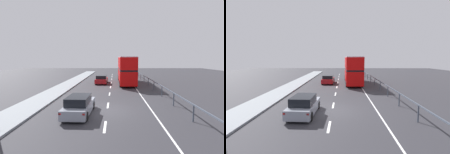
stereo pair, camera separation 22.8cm
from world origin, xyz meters
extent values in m
cube|color=#2E2E33|center=(0.00, 0.00, -0.05)|extent=(74.36, 120.00, 0.10)
cube|color=gray|center=(-6.72, 0.00, 0.07)|extent=(2.79, 80.00, 0.14)
cube|color=silver|center=(0.00, -3.35, 0.00)|extent=(0.16, 1.86, 0.01)
cube|color=silver|center=(0.00, 1.51, 0.00)|extent=(0.16, 1.86, 0.01)
cube|color=silver|center=(0.00, 6.37, 0.00)|extent=(0.16, 1.86, 0.01)
cube|color=silver|center=(0.00, 11.23, 0.00)|extent=(0.16, 1.86, 0.01)
cube|color=silver|center=(0.00, 16.08, 0.00)|extent=(0.16, 1.86, 0.01)
cube|color=silver|center=(0.00, 20.94, 0.00)|extent=(0.16, 1.86, 0.01)
cube|color=silver|center=(0.00, 25.80, 0.00)|extent=(0.16, 1.86, 0.01)
cube|color=silver|center=(0.00, 30.66, 0.00)|extent=(0.16, 1.86, 0.01)
cube|color=silver|center=(3.57, 9.00, 0.00)|extent=(0.12, 46.00, 0.01)
cube|color=#434C5A|center=(5.76, 9.00, 1.15)|extent=(0.08, 42.00, 0.08)
cylinder|color=#434C5A|center=(5.76, -2.45, 0.57)|extent=(0.10, 0.10, 1.15)
cylinder|color=#434C5A|center=(5.76, 1.36, 0.57)|extent=(0.10, 0.10, 1.15)
cylinder|color=#434C5A|center=(5.76, 5.18, 0.57)|extent=(0.10, 0.10, 1.15)
cylinder|color=#434C5A|center=(5.76, 9.00, 0.57)|extent=(0.10, 0.10, 1.15)
cylinder|color=#434C5A|center=(5.76, 12.82, 0.57)|extent=(0.10, 0.10, 1.15)
cylinder|color=#434C5A|center=(5.76, 16.64, 0.57)|extent=(0.10, 0.10, 1.15)
cylinder|color=#434C5A|center=(5.76, 20.45, 0.57)|extent=(0.10, 0.10, 1.15)
cylinder|color=#434C5A|center=(5.76, 24.27, 0.57)|extent=(0.10, 0.10, 1.15)
cylinder|color=#434C5A|center=(5.76, 28.09, 0.57)|extent=(0.10, 0.10, 1.15)
cube|color=red|center=(2.52, 15.11, 1.33)|extent=(2.47, 10.84, 1.97)
cube|color=black|center=(2.52, 15.11, 2.44)|extent=(2.48, 10.41, 0.24)
cube|color=red|center=(2.52, 15.11, 3.43)|extent=(2.47, 10.84, 1.75)
cube|color=silver|center=(2.52, 15.11, 4.36)|extent=(2.42, 10.63, 0.10)
cube|color=black|center=(2.48, 20.50, 1.43)|extent=(2.16, 0.05, 1.38)
cube|color=yellow|center=(2.48, 20.50, 3.87)|extent=(1.44, 0.05, 0.28)
cylinder|color=black|center=(1.39, 19.12, 0.50)|extent=(0.29, 1.00, 1.00)
cylinder|color=black|center=(3.59, 19.13, 0.50)|extent=(0.29, 1.00, 1.00)
cylinder|color=black|center=(1.44, 11.29, 0.50)|extent=(0.29, 1.00, 1.00)
cylinder|color=black|center=(3.64, 11.30, 0.50)|extent=(0.29, 1.00, 1.00)
cube|color=gray|center=(-2.04, -0.96, 0.51)|extent=(1.87, 4.31, 0.67)
cube|color=black|center=(-2.04, -1.17, 1.14)|extent=(1.59, 2.39, 0.59)
cube|color=red|center=(-2.87, -3.03, 0.68)|extent=(0.16, 0.07, 0.12)
cube|color=red|center=(-1.35, -3.08, 0.68)|extent=(0.16, 0.07, 0.12)
cylinder|color=black|center=(-2.77, 0.49, 0.32)|extent=(0.22, 0.65, 0.64)
cylinder|color=black|center=(-1.21, 0.44, 0.32)|extent=(0.22, 0.65, 0.64)
cylinder|color=black|center=(-2.87, -2.36, 0.32)|extent=(0.22, 0.65, 0.64)
cylinder|color=black|center=(-1.30, -2.41, 0.32)|extent=(0.22, 0.65, 0.64)
cube|color=maroon|center=(-1.57, 15.09, 0.51)|extent=(1.93, 4.28, 0.66)
cube|color=black|center=(-1.57, 14.88, 1.11)|extent=(1.67, 2.36, 0.53)
cube|color=red|center=(-2.43, 13.02, 0.68)|extent=(0.16, 0.06, 0.12)
cube|color=red|center=(-0.78, 12.98, 0.68)|extent=(0.16, 0.06, 0.12)
cylinder|color=black|center=(-2.38, 16.53, 0.32)|extent=(0.21, 0.64, 0.64)
cylinder|color=black|center=(-0.69, 16.49, 0.32)|extent=(0.21, 0.64, 0.64)
cylinder|color=black|center=(-2.44, 13.69, 0.32)|extent=(0.21, 0.64, 0.64)
cylinder|color=black|center=(-0.75, 13.65, 0.32)|extent=(0.21, 0.64, 0.64)
camera|label=1|loc=(0.58, -13.54, 4.17)|focal=27.78mm
camera|label=2|loc=(0.81, -13.54, 4.17)|focal=27.78mm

